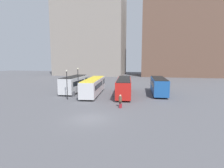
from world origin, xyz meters
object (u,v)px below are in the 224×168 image
suitcase (121,106)px  lamp_post_0 (67,82)px  bus_1 (94,86)px  lamp_post_1 (78,79)px  bus_2 (124,86)px  bus_0 (74,84)px  trash_bin (73,94)px  bus_3 (159,85)px  traveler (120,100)px

suitcase → lamp_post_0: bearing=84.0°
bus_1 → lamp_post_1: (-2.19, -2.19, 1.37)m
bus_2 → bus_0: bearing=78.8°
trash_bin → suitcase: bearing=-32.7°
bus_1 → trash_bin: bus_1 is taller
bus_1 → lamp_post_0: 6.04m
bus_1 → bus_2: bus_2 is taller
bus_0 → bus_1: size_ratio=0.77×
bus_2 → suitcase: size_ratio=15.73×
bus_3 → trash_bin: size_ratio=11.50×
bus_2 → bus_3: (6.33, 2.06, 0.00)m
bus_0 → bus_3: (16.45, 1.12, -0.06)m
bus_2 → trash_bin: bearing=104.3°
suitcase → trash_bin: bearing=71.4°
bus_3 → lamp_post_0: lamp_post_0 is taller
bus_0 → lamp_post_0: size_ratio=1.95×
bus_1 → trash_bin: (-2.95, -2.57, -1.20)m
bus_0 → bus_1: 4.75m
suitcase → lamp_post_1: size_ratio=0.16×
bus_3 → bus_1: bearing=100.3°
bus_3 → lamp_post_1: size_ratio=1.95×
lamp_post_0 → lamp_post_1: bearing=77.1°
lamp_post_0 → suitcase: bearing=-20.2°
bus_0 → traveler: bus_0 is taller
lamp_post_0 → trash_bin: 3.57m
traveler → lamp_post_0: size_ratio=0.36×
lamp_post_1 → trash_bin: (-0.77, -0.38, -2.57)m
bus_1 → bus_3: size_ratio=1.25×
bus_1 → lamp_post_1: bearing=129.2°
bus_0 → bus_2: 10.16m
lamp_post_1 → suitcase: bearing=-36.7°
bus_1 → lamp_post_0: lamp_post_0 is taller
suitcase → lamp_post_0: size_ratio=0.17×
bus_2 → lamp_post_1: size_ratio=2.48×
bus_3 → traveler: size_ratio=5.74×
bus_2 → bus_3: bearing=-78.0°
bus_0 → bus_3: bus_0 is taller
lamp_post_1 → bus_1: bearing=45.0°
suitcase → lamp_post_1: (-8.55, 6.37, 2.71)m
bus_1 → lamp_post_0: bearing=145.2°
bus_2 → traveler: bearing=178.0°
bus_0 → lamp_post_0: bearing=-168.2°
lamp_post_0 → bus_1: bearing=60.9°
bus_2 → traveler: (0.60, -8.66, -0.65)m
bus_0 → bus_1: bearing=-110.7°
suitcase → bus_3: bearing=-12.4°
suitcase → bus_1: bearing=50.8°
bus_1 → bus_3: bearing=-83.2°
trash_bin → bus_1: bearing=41.0°
bus_2 → lamp_post_1: 8.40m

